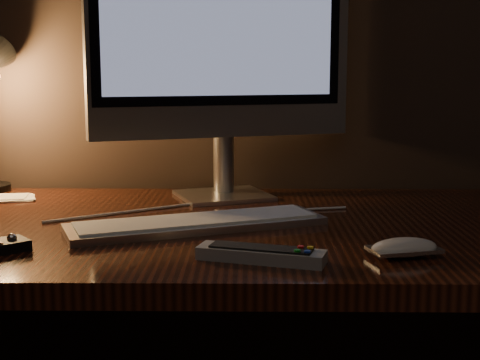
{
  "coord_description": "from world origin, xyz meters",
  "views": [
    {
      "loc": [
        -0.01,
        0.6,
        1.04
      ],
      "look_at": [
        -0.02,
        1.73,
        0.85
      ],
      "focal_mm": 50.0,
      "sensor_mm": 36.0,
      "label": 1
    }
  ],
  "objects_px": {
    "mouse": "(404,250)",
    "desk": "(253,276)",
    "monitor": "(223,30)",
    "keyboard": "(197,223)",
    "tv_remote": "(261,254)"
  },
  "relations": [
    {
      "from": "mouse",
      "to": "desk",
      "type": "bearing_deg",
      "value": 112.41
    },
    {
      "from": "desk",
      "to": "monitor",
      "type": "relative_size",
      "value": 2.51
    },
    {
      "from": "monitor",
      "to": "mouse",
      "type": "height_order",
      "value": "monitor"
    },
    {
      "from": "keyboard",
      "to": "mouse",
      "type": "bearing_deg",
      "value": -51.77
    },
    {
      "from": "desk",
      "to": "monitor",
      "type": "distance_m",
      "value": 0.54
    },
    {
      "from": "desk",
      "to": "tv_remote",
      "type": "height_order",
      "value": "tv_remote"
    },
    {
      "from": "mouse",
      "to": "tv_remote",
      "type": "distance_m",
      "value": 0.23
    },
    {
      "from": "desk",
      "to": "tv_remote",
      "type": "relative_size",
      "value": 7.88
    },
    {
      "from": "keyboard",
      "to": "tv_remote",
      "type": "bearing_deg",
      "value": -84.49
    },
    {
      "from": "monitor",
      "to": "tv_remote",
      "type": "height_order",
      "value": "monitor"
    },
    {
      "from": "desk",
      "to": "monitor",
      "type": "height_order",
      "value": "monitor"
    },
    {
      "from": "keyboard",
      "to": "mouse",
      "type": "xyz_separation_m",
      "value": [
        0.34,
        -0.19,
        0.0
      ]
    },
    {
      "from": "desk",
      "to": "tv_remote",
      "type": "xyz_separation_m",
      "value": [
        0.01,
        -0.33,
        0.14
      ]
    },
    {
      "from": "mouse",
      "to": "tv_remote",
      "type": "relative_size",
      "value": 0.54
    },
    {
      "from": "keyboard",
      "to": "mouse",
      "type": "distance_m",
      "value": 0.39
    }
  ]
}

